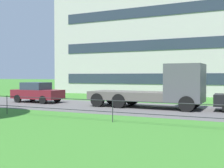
# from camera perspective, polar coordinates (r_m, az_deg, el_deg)

# --- Properties ---
(street_strip) EXTENTS (80.00, 6.93, 0.01)m
(street_strip) POSITION_cam_1_polar(r_m,az_deg,el_deg) (17.52, 7.75, -5.02)
(street_strip) COLOR #565454
(street_strip) RESTS_ON ground
(park_fence) EXTENTS (37.16, 0.04, 1.00)m
(park_fence) POSITION_cam_1_polar(r_m,az_deg,el_deg) (12.32, 0.13, -4.65)
(park_fence) COLOR #232328
(park_fence) RESTS_ON ground
(car_maroon_right) EXTENTS (4.06, 1.92, 1.54)m
(car_maroon_right) POSITION_cam_1_polar(r_m,az_deg,el_deg) (22.30, -14.96, -1.64)
(car_maroon_right) COLOR maroon
(car_maroon_right) RESTS_ON ground
(flatbed_truck_far_right) EXTENTS (7.37, 2.61, 2.75)m
(flatbed_truck_far_right) POSITION_cam_1_polar(r_m,az_deg,el_deg) (17.82, 10.01, -1.00)
(flatbed_truck_far_right) COLOR #4C4C51
(flatbed_truck_far_right) RESTS_ON ground
(apartment_building_background) EXTENTS (25.98, 11.83, 14.36)m
(apartment_building_background) POSITION_cam_1_polar(r_m,az_deg,el_deg) (35.26, 11.76, 10.00)
(apartment_building_background) COLOR #B7B2AD
(apartment_building_background) RESTS_ON ground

